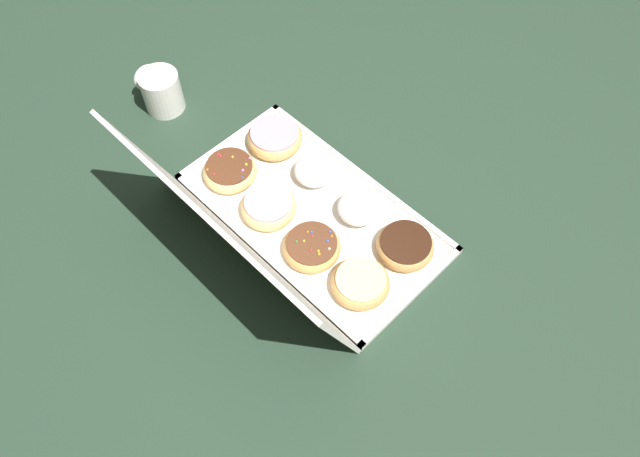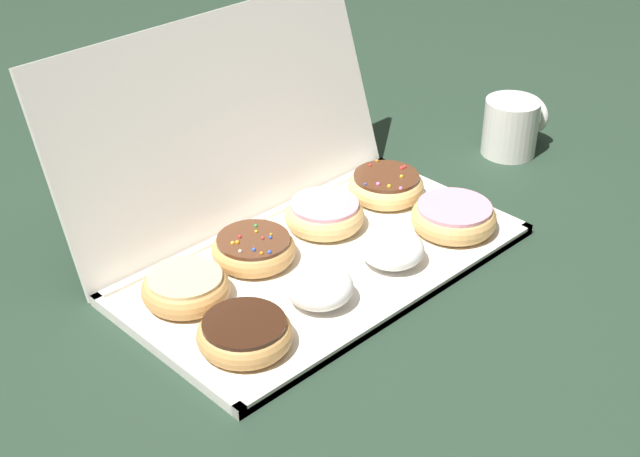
% 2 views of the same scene
% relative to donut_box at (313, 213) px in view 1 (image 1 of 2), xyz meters
% --- Properties ---
extents(ground_plane, '(3.00, 3.00, 0.00)m').
position_rel_donut_box_xyz_m(ground_plane, '(0.00, 0.00, -0.01)').
color(ground_plane, '#233828').
extents(donut_box, '(0.54, 0.29, 0.01)m').
position_rel_donut_box_xyz_m(donut_box, '(0.00, 0.00, 0.00)').
color(donut_box, silver).
rests_on(donut_box, ground).
extents(box_lid_open, '(0.54, 0.11, 0.29)m').
position_rel_donut_box_xyz_m(box_lid_open, '(0.00, 0.20, 0.14)').
color(box_lid_open, silver).
rests_on(box_lid_open, ground).
extents(chocolate_frosted_donut_0, '(0.11, 0.11, 0.04)m').
position_rel_donut_box_xyz_m(chocolate_frosted_donut_0, '(-0.19, -0.06, 0.02)').
color(chocolate_frosted_donut_0, tan).
rests_on(chocolate_frosted_donut_0, donut_box).
extents(powdered_filled_donut_1, '(0.09, 0.09, 0.05)m').
position_rel_donut_box_xyz_m(powdered_filled_donut_1, '(-0.07, -0.06, 0.03)').
color(powdered_filled_donut_1, white).
rests_on(powdered_filled_donut_1, donut_box).
extents(powdered_filled_donut_2, '(0.09, 0.09, 0.04)m').
position_rel_donut_box_xyz_m(powdered_filled_donut_2, '(0.06, -0.06, 0.03)').
color(powdered_filled_donut_2, white).
rests_on(powdered_filled_donut_2, donut_box).
extents(pink_frosted_donut_3, '(0.12, 0.12, 0.04)m').
position_rel_donut_box_xyz_m(pink_frosted_donut_3, '(0.19, -0.07, 0.02)').
color(pink_frosted_donut_3, tan).
rests_on(pink_frosted_donut_3, donut_box).
extents(glazed_ring_donut_4, '(0.11, 0.11, 0.04)m').
position_rel_donut_box_xyz_m(glazed_ring_donut_4, '(-0.18, 0.06, 0.02)').
color(glazed_ring_donut_4, tan).
rests_on(glazed_ring_donut_4, donut_box).
extents(sprinkle_donut_5, '(0.11, 0.11, 0.04)m').
position_rel_donut_box_xyz_m(sprinkle_donut_5, '(-0.07, 0.07, 0.02)').
color(sprinkle_donut_5, tan).
rests_on(sprinkle_donut_5, donut_box).
extents(pink_frosted_donut_6, '(0.11, 0.11, 0.04)m').
position_rel_donut_box_xyz_m(pink_frosted_donut_6, '(0.06, 0.06, 0.02)').
color(pink_frosted_donut_6, '#E5B770').
rests_on(pink_frosted_donut_6, donut_box).
extents(sprinkle_donut_7, '(0.11, 0.11, 0.04)m').
position_rel_donut_box_xyz_m(sprinkle_donut_7, '(0.19, 0.06, 0.02)').
color(sprinkle_donut_7, '#E5B770').
rests_on(sprinkle_donut_7, donut_box).
extents(coffee_mug, '(0.11, 0.09, 0.09)m').
position_rel_donut_box_xyz_m(coffee_mug, '(0.46, 0.03, 0.04)').
color(coffee_mug, white).
rests_on(coffee_mug, ground).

